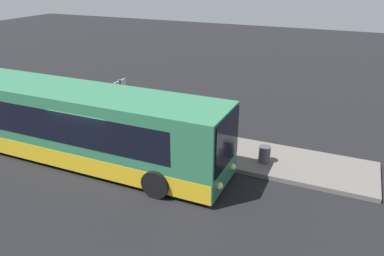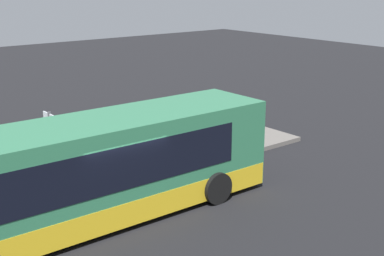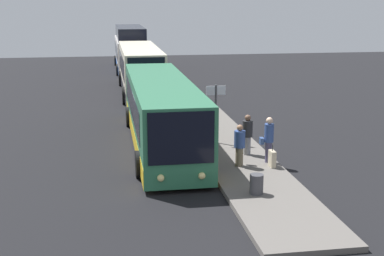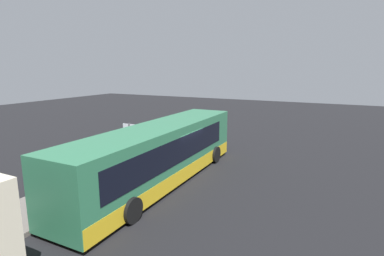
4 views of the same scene
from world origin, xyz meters
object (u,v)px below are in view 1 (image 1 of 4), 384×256
object	(u,v)px
passenger_with_bags	(200,114)
trash_bin	(264,154)
suitcase	(212,130)
passenger_boarding	(195,128)
passenger_waiting	(172,116)
sign_post	(121,100)
bus_lead	(74,124)

from	to	relation	value
passenger_with_bags	trash_bin	size ratio (longest dim) A/B	2.72
suitcase	trash_bin	distance (m)	3.01
passenger_boarding	passenger_waiting	bearing A→B (deg)	90.21
suitcase	sign_post	bearing A→B (deg)	-159.50
suitcase	sign_post	distance (m)	4.19
passenger_waiting	sign_post	bearing A→B (deg)	52.16
passenger_boarding	bus_lead	bearing A→B (deg)	147.49
suitcase	trash_bin	size ratio (longest dim) A/B	1.32
passenger_boarding	sign_post	size ratio (longest dim) A/B	0.62
passenger_boarding	passenger_with_bags	xyz separation A→B (m)	(-0.27, 1.20, 0.12)
passenger_boarding	sign_post	world-z (taller)	sign_post
sign_post	bus_lead	bearing A→B (deg)	-106.16
bus_lead	sign_post	world-z (taller)	bus_lead
passenger_boarding	passenger_with_bags	distance (m)	1.23
passenger_waiting	passenger_boarding	bearing A→B (deg)	-177.46
sign_post	trash_bin	xyz separation A→B (m)	(6.41, 0.02, -1.30)
passenger_with_bags	sign_post	world-z (taller)	sign_post
sign_post	trash_bin	size ratio (longest dim) A/B	3.94
passenger_with_bags	suitcase	xyz separation A→B (m)	(0.58, -0.02, -0.66)
passenger_waiting	passenger_with_bags	distance (m)	1.26
bus_lead	passenger_with_bags	world-z (taller)	bus_lead
passenger_with_bags	passenger_waiting	bearing A→B (deg)	28.00
sign_post	trash_bin	world-z (taller)	sign_post
bus_lead	passenger_with_bags	distance (m)	5.33
passenger_boarding	trash_bin	world-z (taller)	passenger_boarding
passenger_boarding	passenger_with_bags	bearing A→B (deg)	38.59
passenger_with_bags	suitcase	bearing A→B (deg)	-178.04
suitcase	passenger_boarding	bearing A→B (deg)	-104.84
suitcase	sign_post	size ratio (longest dim) A/B	0.33
bus_lead	passenger_with_bags	size ratio (longest dim) A/B	7.15
passenger_waiting	suitcase	world-z (taller)	passenger_waiting
passenger_waiting	suitcase	distance (m)	1.89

